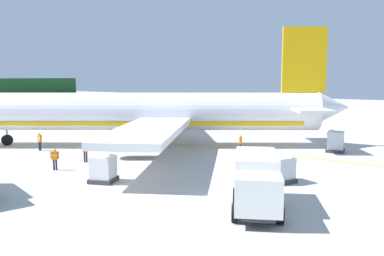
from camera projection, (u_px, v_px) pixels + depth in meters
name	position (u px, v px, depth m)	size (l,w,h in m)	color
airliner_foreground	(145.00, 113.00, 40.32)	(31.24, 36.71, 11.90)	white
service_truck_fuel	(257.00, 180.00, 20.88)	(6.42, 4.65, 2.87)	white
cargo_container_near	(103.00, 169.00, 26.50)	(2.06, 2.06, 1.87)	#333338
cargo_container_mid	(281.00, 169.00, 26.47)	(2.20, 2.20, 1.84)	#333338
cargo_container_far	(335.00, 142.00, 37.08)	(1.88, 1.88, 2.06)	#333338
crew_marshaller	(40.00, 140.00, 37.72)	(0.23, 0.63, 1.75)	#191E33
crew_loader_left	(55.00, 158.00, 29.87)	(0.46, 0.50, 1.64)	#191E33
crew_loader_right	(85.00, 150.00, 32.60)	(0.40, 0.58, 1.78)	#191E33
crew_supervisor	(241.00, 142.00, 36.43)	(0.61, 0.35, 1.72)	#191E33
apron_guide_line	(198.00, 146.00, 40.66)	(0.30, 60.00, 0.01)	yellow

